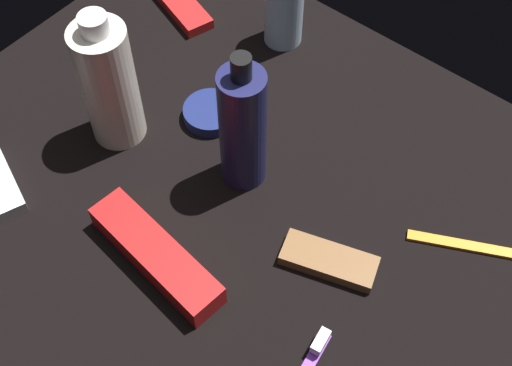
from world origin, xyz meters
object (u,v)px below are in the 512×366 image
(toothbrush_orange, at_px, (500,250))
(snack_bar_brown, at_px, (329,261))
(deodorant_stick, at_px, (284,8))
(cream_tin_left, at_px, (211,113))
(toothpaste_box_red, at_px, (156,255))
(lotion_bottle, at_px, (243,128))
(bodywash_bottle, at_px, (109,84))
(snack_bar_red, at_px, (183,8))

(toothbrush_orange, height_order, snack_bar_brown, toothbrush_orange)
(deodorant_stick, relative_size, cream_tin_left, 1.56)
(toothpaste_box_red, relative_size, cream_tin_left, 2.54)
(lotion_bottle, bearing_deg, deodorant_stick, 116.67)
(lotion_bottle, xyz_separation_m, deodorant_stick, (-0.11, 0.21, -0.03))
(snack_bar_brown, height_order, cream_tin_left, cream_tin_left)
(toothpaste_box_red, xyz_separation_m, snack_bar_brown, (0.15, 0.12, -0.01))
(lotion_bottle, relative_size, bodywash_bottle, 1.04)
(toothbrush_orange, relative_size, toothpaste_box_red, 0.94)
(deodorant_stick, height_order, snack_bar_brown, deodorant_stick)
(snack_bar_red, height_order, cream_tin_left, cream_tin_left)
(cream_tin_left, bearing_deg, lotion_bottle, -24.51)
(lotion_bottle, relative_size, snack_bar_brown, 1.85)
(toothbrush_orange, bearing_deg, toothpaste_box_red, -138.81)
(lotion_bottle, bearing_deg, toothpaste_box_red, -88.32)
(toothbrush_orange, xyz_separation_m, toothpaste_box_red, (-0.28, -0.25, 0.01))
(bodywash_bottle, relative_size, deodorant_stick, 1.71)
(bodywash_bottle, bearing_deg, toothpaste_box_red, -32.30)
(lotion_bottle, xyz_separation_m, toothpaste_box_red, (0.00, -0.15, -0.07))
(lotion_bottle, height_order, deodorant_stick, lotion_bottle)
(toothpaste_box_red, bearing_deg, snack_bar_brown, 44.99)
(deodorant_stick, distance_m, snack_bar_brown, 0.36)
(deodorant_stick, relative_size, toothpaste_box_red, 0.61)
(bodywash_bottle, bearing_deg, toothbrush_orange, 17.71)
(snack_bar_brown, distance_m, cream_tin_left, 0.25)
(snack_bar_brown, bearing_deg, snack_bar_red, 135.14)
(lotion_bottle, bearing_deg, cream_tin_left, 155.49)
(lotion_bottle, relative_size, toothpaste_box_red, 1.09)
(bodywash_bottle, distance_m, cream_tin_left, 0.14)
(toothbrush_orange, xyz_separation_m, cream_tin_left, (-0.38, -0.06, 0.00))
(lotion_bottle, distance_m, bodywash_bottle, 0.17)
(lotion_bottle, bearing_deg, bodywash_bottle, -163.51)
(toothpaste_box_red, relative_size, snack_bar_red, 1.69)
(lotion_bottle, height_order, cream_tin_left, lotion_bottle)
(toothbrush_orange, bearing_deg, deodorant_stick, 163.91)
(bodywash_bottle, height_order, snack_bar_red, bodywash_bottle)
(toothpaste_box_red, bearing_deg, snack_bar_red, 135.04)
(bodywash_bottle, distance_m, toothpaste_box_red, 0.21)
(toothpaste_box_red, distance_m, snack_bar_red, 0.40)
(bodywash_bottle, height_order, cream_tin_left, bodywash_bottle)
(deodorant_stick, height_order, cream_tin_left, deodorant_stick)
(lotion_bottle, distance_m, toothpaste_box_red, 0.17)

